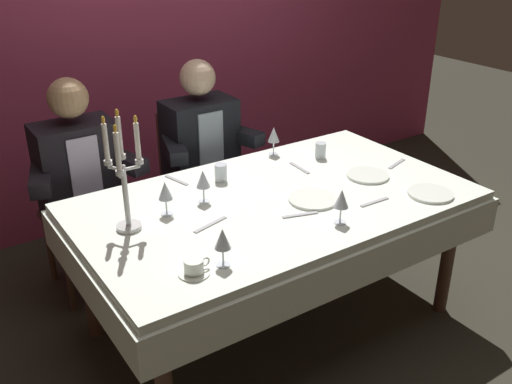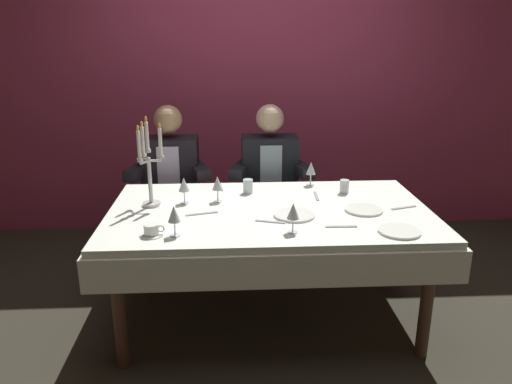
% 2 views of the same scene
% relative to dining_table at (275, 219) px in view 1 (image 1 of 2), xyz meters
% --- Properties ---
extents(ground_plane, '(12.00, 12.00, 0.00)m').
position_rel_dining_table_xyz_m(ground_plane, '(0.00, 0.00, -0.62)').
color(ground_plane, '#2F2D23').
extents(back_wall, '(6.00, 0.12, 2.70)m').
position_rel_dining_table_xyz_m(back_wall, '(0.00, 1.66, 0.73)').
color(back_wall, '#9F3457').
rests_on(back_wall, ground_plane).
extents(dining_table, '(1.94, 1.14, 0.74)m').
position_rel_dining_table_xyz_m(dining_table, '(0.00, 0.00, 0.00)').
color(dining_table, white).
rests_on(dining_table, ground_plane).
extents(candelabra, '(0.15, 0.17, 0.54)m').
position_rel_dining_table_xyz_m(candelabra, '(-0.71, 0.10, 0.36)').
color(candelabra, silver).
rests_on(candelabra, dining_table).
extents(dinner_plate_0, '(0.22, 0.22, 0.01)m').
position_rel_dining_table_xyz_m(dinner_plate_0, '(0.55, -0.06, 0.13)').
color(dinner_plate_0, white).
rests_on(dinner_plate_0, dining_table).
extents(dinner_plate_1, '(0.22, 0.22, 0.01)m').
position_rel_dining_table_xyz_m(dinner_plate_1, '(0.65, -0.40, 0.13)').
color(dinner_plate_1, white).
rests_on(dinner_plate_1, dining_table).
extents(dinner_plate_2, '(0.24, 0.24, 0.01)m').
position_rel_dining_table_xyz_m(dinner_plate_2, '(0.13, -0.13, 0.13)').
color(dinner_plate_2, white).
rests_on(dinner_plate_2, dining_table).
extents(wine_glass_0, '(0.07, 0.07, 0.16)m').
position_rel_dining_table_xyz_m(wine_glass_0, '(0.09, -0.37, 0.24)').
color(wine_glass_0, silver).
rests_on(wine_glass_0, dining_table).
extents(wine_glass_1, '(0.07, 0.07, 0.16)m').
position_rel_dining_table_xyz_m(wine_glass_1, '(-0.31, 0.15, 0.23)').
color(wine_glass_1, silver).
rests_on(wine_glass_1, dining_table).
extents(wine_glass_2, '(0.07, 0.07, 0.16)m').
position_rel_dining_table_xyz_m(wine_glass_2, '(-0.51, 0.13, 0.23)').
color(wine_glass_2, silver).
rests_on(wine_glass_2, dining_table).
extents(wine_glass_3, '(0.07, 0.07, 0.16)m').
position_rel_dining_table_xyz_m(wine_glass_3, '(0.32, 0.47, 0.23)').
color(wine_glass_3, silver).
rests_on(wine_glass_3, dining_table).
extents(wine_glass_4, '(0.07, 0.07, 0.16)m').
position_rel_dining_table_xyz_m(wine_glass_4, '(-0.52, -0.38, 0.23)').
color(wine_glass_4, silver).
rests_on(wine_glass_4, dining_table).
extents(water_tumbler_0, '(0.06, 0.06, 0.09)m').
position_rel_dining_table_xyz_m(water_tumbler_0, '(0.51, 0.28, 0.16)').
color(water_tumbler_0, silver).
rests_on(water_tumbler_0, dining_table).
extents(water_tumbler_1, '(0.06, 0.06, 0.09)m').
position_rel_dining_table_xyz_m(water_tumbler_1, '(-0.12, 0.32, 0.16)').
color(water_tumbler_1, silver).
rests_on(water_tumbler_1, dining_table).
extents(coffee_cup_0, '(0.13, 0.12, 0.06)m').
position_rel_dining_table_xyz_m(coffee_cup_0, '(-0.64, -0.37, 0.15)').
color(coffee_cup_0, white).
rests_on(coffee_cup_0, dining_table).
extents(fork_0, '(0.17, 0.02, 0.01)m').
position_rel_dining_table_xyz_m(fork_0, '(0.36, -0.31, 0.12)').
color(fork_0, '#B7B7BC').
rests_on(fork_0, dining_table).
extents(knife_1, '(0.19, 0.07, 0.01)m').
position_rel_dining_table_xyz_m(knife_1, '(-0.40, -0.07, 0.12)').
color(knife_1, '#B7B7BC').
rests_on(knife_1, dining_table).
extents(spoon_2, '(0.03, 0.17, 0.01)m').
position_rel_dining_table_xyz_m(spoon_2, '(0.32, 0.22, 0.12)').
color(spoon_2, '#B7B7BC').
rests_on(spoon_2, dining_table).
extents(fork_3, '(0.17, 0.07, 0.01)m').
position_rel_dining_table_xyz_m(fork_3, '(-0.01, -0.22, 0.12)').
color(fork_3, '#B7B7BC').
rests_on(fork_3, dining_table).
extents(spoon_4, '(0.06, 0.17, 0.01)m').
position_rel_dining_table_xyz_m(spoon_4, '(-0.31, 0.45, 0.12)').
color(spoon_4, '#B7B7BC').
rests_on(spoon_4, dining_table).
extents(spoon_5, '(0.17, 0.07, 0.01)m').
position_rel_dining_table_xyz_m(spoon_5, '(0.80, -0.03, 0.12)').
color(spoon_5, '#B7B7BC').
rests_on(spoon_5, dining_table).
extents(seated_diner_0, '(0.63, 0.48, 1.24)m').
position_rel_dining_table_xyz_m(seated_diner_0, '(-0.68, 0.89, 0.11)').
color(seated_diner_0, brown).
rests_on(seated_diner_0, ground_plane).
extents(seated_diner_1, '(0.63, 0.48, 1.24)m').
position_rel_dining_table_xyz_m(seated_diner_1, '(0.07, 0.89, 0.11)').
color(seated_diner_1, brown).
rests_on(seated_diner_1, ground_plane).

